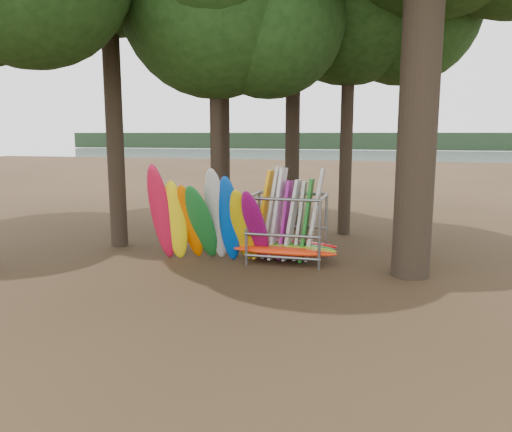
# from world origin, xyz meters

# --- Properties ---
(ground) EXTENTS (120.00, 120.00, 0.00)m
(ground) POSITION_xyz_m (0.00, 0.00, 0.00)
(ground) COLOR #47331E
(ground) RESTS_ON ground
(lake) EXTENTS (160.00, 160.00, 0.00)m
(lake) POSITION_xyz_m (0.00, 60.00, 0.00)
(lake) COLOR gray
(lake) RESTS_ON ground
(far_shore) EXTENTS (160.00, 4.00, 4.00)m
(far_shore) POSITION_xyz_m (0.00, 110.00, 2.00)
(far_shore) COLOR black
(far_shore) RESTS_ON ground
(oak_5) EXTENTS (6.90, 6.90, 10.97)m
(oak_5) POSITION_xyz_m (-1.53, 2.90, 7.95)
(oak_5) COLOR black
(oak_5) RESTS_ON ground
(kayak_row) EXTENTS (3.68, 1.93, 3.13)m
(kayak_row) POSITION_xyz_m (-1.16, 0.98, 1.30)
(kayak_row) COLOR red
(kayak_row) RESTS_ON ground
(storage_rack) EXTENTS (3.15, 1.52, 2.89)m
(storage_rack) POSITION_xyz_m (1.15, 1.74, 0.96)
(storage_rack) COLOR slate
(storage_rack) RESTS_ON ground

